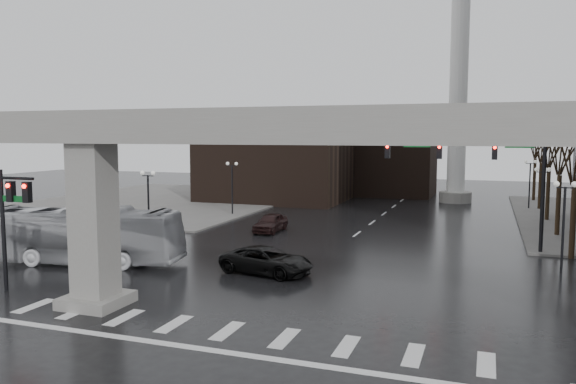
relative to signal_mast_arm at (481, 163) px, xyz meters
The scene contains 22 objects.
ground 21.64m from the signal_mast_arm, 115.57° to the right, with size 160.00×160.00×0.00m, color black.
sidewalk_nw 39.41m from the signal_mast_arm, 153.82° to the left, with size 28.00×36.00×0.15m, color slate.
elevated_guideway 20.35m from the signal_mast_arm, 112.35° to the right, with size 48.00×2.60×8.70m.
building_far_left 32.68m from the signal_mast_arm, 134.74° to the left, with size 16.00×14.00×10.00m, color black.
building_far_mid 35.02m from the signal_mast_arm, 108.32° to the left, with size 10.00×10.00×8.00m, color black.
smokestack 28.38m from the signal_mast_arm, 96.28° to the left, with size 3.60×3.60×30.00m.
signal_mast_arm is the anchor object (origin of this frame).
signal_left_pole 28.09m from the signal_mast_arm, 139.26° to the right, with size 2.30×0.30×6.00m.
lamp_right_0 6.99m from the signal_mast_arm, 46.80° to the right, with size 1.22×0.32×5.11m.
lamp_right_1 10.51m from the signal_mast_arm, 63.90° to the left, with size 1.22×0.32×5.11m.
lamp_right_2 23.75m from the signal_mast_arm, 79.01° to the left, with size 1.22×0.32×5.11m.
lamp_left_0 23.12m from the signal_mast_arm, 167.96° to the right, with size 1.22×0.32×5.11m.
lamp_left_1 24.42m from the signal_mast_arm, 157.75° to the left, with size 1.22×0.32×5.11m.
lamp_left_2 32.40m from the signal_mast_arm, 134.11° to the left, with size 1.22×0.32×5.11m.
tree_right_0 6.37m from the signal_mast_arm, ahead, with size 1.09×1.58×7.50m.
tree_right_1 9.57m from the signal_mast_arm, 52.50° to the left, with size 1.09×1.61×7.67m.
tree_right_2 16.45m from the signal_mast_arm, 70.00° to the left, with size 1.10×1.63×7.85m.
tree_right_3 24.04m from the signal_mast_arm, 76.58° to the left, with size 1.11×1.66×8.02m.
tree_right_4 31.83m from the signal_mast_arm, 79.94° to the left, with size 1.12×1.69×8.19m.
pickup_truck 16.17m from the signal_mast_arm, 135.43° to the right, with size 2.44×5.30×1.47m, color black.
city_bus 25.79m from the signal_mast_arm, 151.38° to the right, with size 2.87×12.26×3.41m, color silver.
far_car 16.60m from the signal_mast_arm, behind, with size 1.73×4.31×1.47m, color black.
Camera 1 is at (9.43, -20.30, 7.67)m, focal length 35.00 mm.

